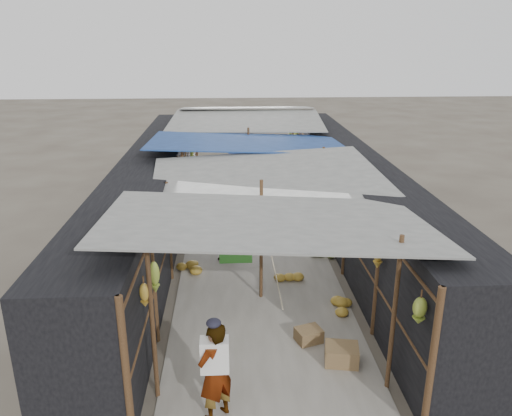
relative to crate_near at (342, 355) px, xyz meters
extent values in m
plane|color=#6B6356|center=(-1.21, -0.65, -0.17)|extent=(80.00, 80.00, 0.00)
cube|color=#9E998E|center=(-1.21, 5.85, -0.16)|extent=(3.60, 16.00, 0.02)
cube|color=black|center=(-3.91, 5.85, 0.98)|extent=(1.40, 15.00, 2.30)
cube|color=black|center=(1.49, 5.85, 0.98)|extent=(1.40, 15.00, 2.30)
cube|color=olive|center=(0.00, 0.00, 0.00)|extent=(0.63, 0.54, 0.33)
cube|color=olive|center=(-0.46, 0.66, -0.03)|extent=(0.54, 0.48, 0.27)
cube|color=olive|center=(-2.26, 7.88, -0.02)|extent=(0.46, 0.38, 0.29)
cylinder|color=black|center=(-0.22, 8.02, -0.09)|extent=(0.54, 0.54, 0.16)
imported|color=silver|center=(-2.10, -1.15, 0.62)|extent=(0.68, 0.65, 1.56)
imported|color=#204EA3|center=(-1.83, 4.24, 0.53)|extent=(0.75, 0.62, 1.39)
imported|color=#534F47|center=(0.17, 10.12, 0.31)|extent=(0.52, 0.69, 0.96)
cylinder|color=brown|center=(-3.01, -0.65, 1.13)|extent=(0.07, 0.07, 2.60)
cylinder|color=brown|center=(0.59, -0.65, 1.13)|extent=(0.07, 0.07, 2.60)
cylinder|color=brown|center=(-1.21, 2.35, 1.13)|extent=(0.07, 0.07, 2.60)
cylinder|color=brown|center=(-3.01, 5.35, 1.13)|extent=(0.07, 0.07, 2.60)
cylinder|color=brown|center=(0.59, 5.35, 1.13)|extent=(0.07, 0.07, 2.60)
cylinder|color=brown|center=(-1.21, 8.35, 1.13)|extent=(0.07, 0.07, 2.60)
cylinder|color=brown|center=(-3.01, 11.35, 1.13)|extent=(0.07, 0.07, 2.60)
cylinder|color=brown|center=(0.59, 11.35, 1.13)|extent=(0.07, 0.07, 2.60)
cube|color=gray|center=(-1.21, 0.35, 2.33)|extent=(5.21, 3.19, 0.52)
cube|color=gray|center=(-1.01, 3.55, 2.18)|extent=(5.23, 3.73, 0.50)
cube|color=navy|center=(-1.31, 6.85, 2.28)|extent=(5.40, 3.60, 0.41)
cube|color=gray|center=(-1.21, 10.15, 2.38)|extent=(5.37, 3.66, 0.27)
cube|color=gray|center=(-1.11, 12.55, 2.48)|extent=(5.00, 1.99, 0.24)
cylinder|color=brown|center=(-3.21, 5.85, 1.88)|extent=(0.06, 15.00, 0.06)
cylinder|color=brown|center=(0.79, 5.85, 1.88)|extent=(0.06, 15.00, 0.06)
cylinder|color=gray|center=(-1.21, 5.85, 1.88)|extent=(0.02, 15.00, 0.02)
cube|color=silver|center=(-0.84, 9.07, 1.61)|extent=(0.60, 0.03, 0.55)
cube|color=#296722|center=(-1.75, 1.22, 1.53)|extent=(0.60, 0.03, 0.70)
cube|color=#1957A7|center=(-0.91, 3.37, 1.56)|extent=(0.55, 0.03, 0.65)
cube|color=maroon|center=(-0.30, 5.23, 1.58)|extent=(0.50, 0.03, 0.60)
cube|color=navy|center=(-1.52, 9.85, 1.58)|extent=(0.65, 0.03, 0.60)
ellipsoid|color=#B38C2E|center=(-3.09, -0.65, 1.59)|extent=(0.14, 0.12, 0.38)
ellipsoid|color=olive|center=(-3.09, 0.32, 1.38)|extent=(0.17, 0.14, 0.57)
ellipsoid|color=olive|center=(-3.09, 2.32, 1.49)|extent=(0.19, 0.16, 0.43)
ellipsoid|color=olive|center=(-3.09, 3.24, 1.46)|extent=(0.15, 0.13, 0.43)
ellipsoid|color=olive|center=(-3.09, 5.41, 1.38)|extent=(0.19, 0.16, 0.57)
ellipsoid|color=#B38C2E|center=(-3.09, 6.54, 1.45)|extent=(0.15, 0.13, 0.48)
ellipsoid|color=olive|center=(-3.09, 8.05, 1.38)|extent=(0.20, 0.17, 0.46)
ellipsoid|color=olive|center=(-3.09, 9.78, 1.37)|extent=(0.16, 0.13, 0.43)
ellipsoid|color=#B38C2E|center=(-3.09, 11.13, 1.51)|extent=(0.17, 0.14, 0.46)
ellipsoid|color=#B38C2E|center=(-3.09, 12.93, 1.65)|extent=(0.15, 0.12, 0.46)
ellipsoid|color=olive|center=(0.67, -1.34, 1.62)|extent=(0.20, 0.17, 0.41)
ellipsoid|color=#B38C2E|center=(0.67, 0.57, 1.58)|extent=(0.18, 0.15, 0.53)
ellipsoid|color=olive|center=(0.67, 2.46, 1.50)|extent=(0.15, 0.13, 0.46)
ellipsoid|color=olive|center=(0.67, 3.82, 1.51)|extent=(0.16, 0.14, 0.47)
ellipsoid|color=olive|center=(0.67, 4.97, 1.55)|extent=(0.19, 0.16, 0.55)
ellipsoid|color=olive|center=(0.67, 6.72, 1.53)|extent=(0.14, 0.12, 0.48)
ellipsoid|color=#B38C2E|center=(0.67, 8.40, 1.40)|extent=(0.15, 0.13, 0.58)
ellipsoid|color=olive|center=(0.67, 9.99, 1.38)|extent=(0.19, 0.16, 0.46)
ellipsoid|color=olive|center=(0.67, 11.06, 1.63)|extent=(0.18, 0.16, 0.35)
ellipsoid|color=olive|center=(0.67, 12.72, 1.46)|extent=(0.18, 0.15, 0.46)
ellipsoid|color=#B38C2E|center=(0.49, 1.70, -0.04)|extent=(0.50, 0.43, 0.25)
ellipsoid|color=olive|center=(0.48, 4.36, -0.03)|extent=(0.53, 0.45, 0.27)
ellipsoid|color=#B38C2E|center=(-2.91, 3.72, -0.02)|extent=(0.58, 0.50, 0.29)
ellipsoid|color=olive|center=(0.40, 7.26, -0.01)|extent=(0.65, 0.55, 0.32)
ellipsoid|color=olive|center=(0.27, 9.61, -0.02)|extent=(0.61, 0.51, 0.30)
ellipsoid|color=olive|center=(-1.50, 5.40, -0.01)|extent=(0.62, 0.52, 0.31)
ellipsoid|color=#B38C2E|center=(-0.56, 3.18, -0.02)|extent=(0.60, 0.51, 0.30)
ellipsoid|color=olive|center=(-2.37, 8.07, -0.05)|extent=(0.48, 0.40, 0.24)
camera|label=1|loc=(-1.86, -7.08, 5.09)|focal=35.00mm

